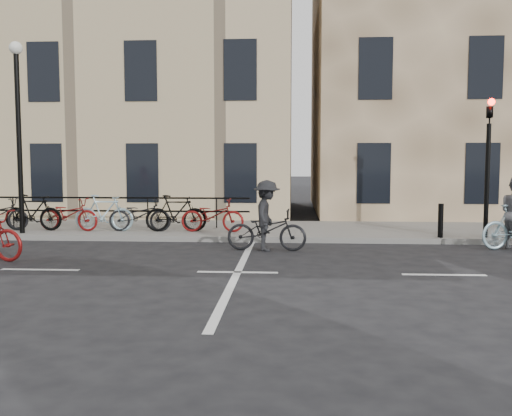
{
  "coord_description": "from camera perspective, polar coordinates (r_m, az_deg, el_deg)",
  "views": [
    {
      "loc": [
        1.07,
        -11.03,
        2.25
      ],
      "look_at": [
        0.23,
        2.05,
        1.1
      ],
      "focal_mm": 40.0,
      "sensor_mm": 36.0,
      "label": 1
    }
  ],
  "objects": [
    {
      "name": "ground",
      "position": [
        11.31,
        -1.86,
        -6.46
      ],
      "size": [
        120.0,
        120.0,
        0.0
      ],
      "primitive_type": "plane",
      "color": "black",
      "rests_on": "ground"
    },
    {
      "name": "sidewalk",
      "position": [
        17.9,
        -12.83,
        -2.09
      ],
      "size": [
        46.0,
        4.0,
        0.15
      ],
      "primitive_type": "cube",
      "color": "slate",
      "rests_on": "ground"
    },
    {
      "name": "building_east",
      "position": [
        25.61,
        22.29,
        13.4
      ],
      "size": [
        14.0,
        10.0,
        12.0
      ],
      "primitive_type": "cube",
      "color": "#886F52",
      "rests_on": "sidewalk"
    },
    {
      "name": "building_west",
      "position": [
        26.22,
        -19.33,
        11.08
      ],
      "size": [
        20.0,
        10.0,
        10.0
      ],
      "primitive_type": "cube",
      "color": "#CEB08B",
      "rests_on": "sidewalk"
    },
    {
      "name": "traffic_light",
      "position": [
        16.21,
        22.21,
        5.36
      ],
      "size": [
        0.18,
        0.3,
        3.9
      ],
      "color": "black",
      "rests_on": "sidewalk"
    },
    {
      "name": "lamp_post",
      "position": [
        17.23,
        -22.69,
        8.75
      ],
      "size": [
        0.36,
        0.36,
        5.28
      ],
      "color": "black",
      "rests_on": "sidewalk"
    },
    {
      "name": "bollard_east",
      "position": [
        15.86,
        17.98,
        -1.2
      ],
      "size": [
        0.14,
        0.14,
        0.9
      ],
      "primitive_type": "cylinder",
      "color": "black",
      "rests_on": "sidewalk"
    },
    {
      "name": "parked_bikes",
      "position": [
        17.04,
        -14.92,
        -0.57
      ],
      "size": [
        8.3,
        1.23,
        1.05
      ],
      "color": "black",
      "rests_on": "sidewalk"
    },
    {
      "name": "cyclist_dark",
      "position": [
        13.86,
        1.08,
        -1.51
      ],
      "size": [
        1.96,
        1.14,
        1.72
      ],
      "rotation": [
        0.0,
        0.0,
        1.52
      ],
      "color": "black",
      "rests_on": "ground"
    }
  ]
}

